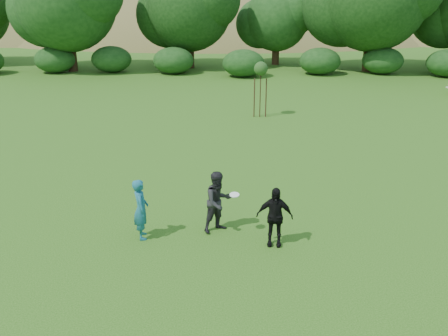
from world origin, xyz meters
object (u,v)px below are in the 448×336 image
object	(u,v)px
player_grey	(218,202)
sapling	(261,70)
player_black	(275,217)
player_teal	(141,209)

from	to	relation	value
player_grey	sapling	bearing A→B (deg)	46.53
sapling	player_grey	bearing A→B (deg)	-96.35
player_grey	player_black	world-z (taller)	player_grey
player_teal	player_black	size ratio (longest dim) A/B	1.04
player_teal	player_grey	world-z (taller)	player_grey
player_teal	sapling	bearing A→B (deg)	-30.62
player_teal	sapling	xyz separation A→B (m)	(3.48, 13.20, 1.56)
player_black	sapling	distance (m)	13.52
player_black	sapling	bearing A→B (deg)	94.14
sapling	player_teal	bearing A→B (deg)	-104.78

